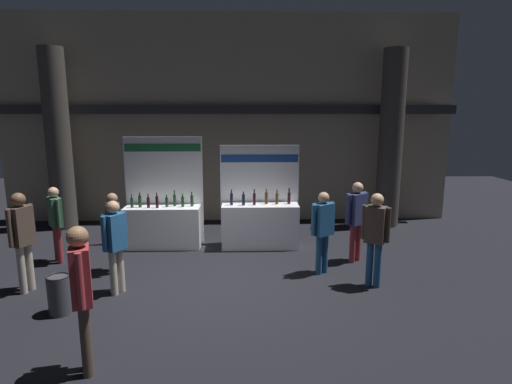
{
  "coord_description": "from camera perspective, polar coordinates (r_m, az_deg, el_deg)",
  "views": [
    {
      "loc": [
        0.49,
        -7.07,
        3.09
      ],
      "look_at": [
        0.72,
        1.41,
        1.45
      ],
      "focal_mm": 28.96,
      "sensor_mm": 36.0,
      "label": 1
    }
  ],
  "objects": [
    {
      "name": "ground_plane",
      "position": [
        7.73,
        -5.18,
        -12.66
      ],
      "size": [
        25.35,
        25.35,
        0.0
      ],
      "primitive_type": "plane",
      "color": "black"
    },
    {
      "name": "visitor_2",
      "position": [
        8.02,
        9.22,
        -4.59
      ],
      "size": [
        0.47,
        0.42,
        1.61
      ],
      "rotation": [
        0.0,
        0.0,
        0.6
      ],
      "color": "navy",
      "rests_on": "ground_plane"
    },
    {
      "name": "visitor_1",
      "position": [
        8.45,
        -19.05,
        -4.43
      ],
      "size": [
        0.34,
        0.51,
        1.58
      ],
      "rotation": [
        0.0,
        0.0,
        4.98
      ],
      "color": "navy",
      "rests_on": "ground_plane"
    },
    {
      "name": "visitor_8",
      "position": [
        5.32,
        -22.93,
        -12.13
      ],
      "size": [
        0.31,
        0.47,
        1.83
      ],
      "rotation": [
        0.0,
        0.0,
        5.06
      ],
      "color": "#47382D",
      "rests_on": "ground_plane"
    },
    {
      "name": "visitor_6",
      "position": [
        9.47,
        -25.93,
        -3.32
      ],
      "size": [
        0.4,
        0.47,
        1.6
      ],
      "rotation": [
        0.0,
        0.0,
        5.37
      ],
      "color": "maroon",
      "rests_on": "ground_plane"
    },
    {
      "name": "exhibitor_booth_1",
      "position": [
        9.6,
        0.55,
        -4.06
      ],
      "size": [
        1.84,
        0.66,
        2.35
      ],
      "color": "white",
      "rests_on": "ground_plane"
    },
    {
      "name": "visitor_4",
      "position": [
        7.61,
        16.16,
        -5.31
      ],
      "size": [
        0.44,
        0.4,
        1.71
      ],
      "rotation": [
        0.0,
        0.0,
        5.7
      ],
      "color": "navy",
      "rests_on": "ground_plane"
    },
    {
      "name": "visitor_5",
      "position": [
        8.15,
        -29.61,
        -5.01
      ],
      "size": [
        0.33,
        0.51,
        1.77
      ],
      "rotation": [
        0.0,
        0.0,
        1.25
      ],
      "color": "#ADA393",
      "rests_on": "ground_plane"
    },
    {
      "name": "exhibitor_booth_0",
      "position": [
        9.86,
        -12.68,
        -3.91
      ],
      "size": [
        1.81,
        0.66,
        2.54
      ],
      "color": "white",
      "rests_on": "ground_plane"
    },
    {
      "name": "visitor_9",
      "position": [
        7.44,
        -18.91,
        -6.21
      ],
      "size": [
        0.39,
        0.45,
        1.64
      ],
      "rotation": [
        0.0,
        0.0,
        1.04
      ],
      "color": "#ADA393",
      "rests_on": "ground_plane"
    },
    {
      "name": "hall_colonnade",
      "position": [
        11.72,
        -4.02,
        9.5
      ],
      "size": [
        12.67,
        1.23,
        5.76
      ],
      "color": "tan",
      "rests_on": "ground_plane"
    },
    {
      "name": "trash_bin",
      "position": [
        7.27,
        -25.51,
        -12.66
      ],
      "size": [
        0.35,
        0.35,
        0.62
      ],
      "color": "#38383D",
      "rests_on": "ground_plane"
    },
    {
      "name": "visitor_3",
      "position": [
        8.79,
        13.71,
        -2.99
      ],
      "size": [
        0.49,
        0.47,
        1.69
      ],
      "rotation": [
        0.0,
        0.0,
        3.83
      ],
      "color": "maroon",
      "rests_on": "ground_plane"
    }
  ]
}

